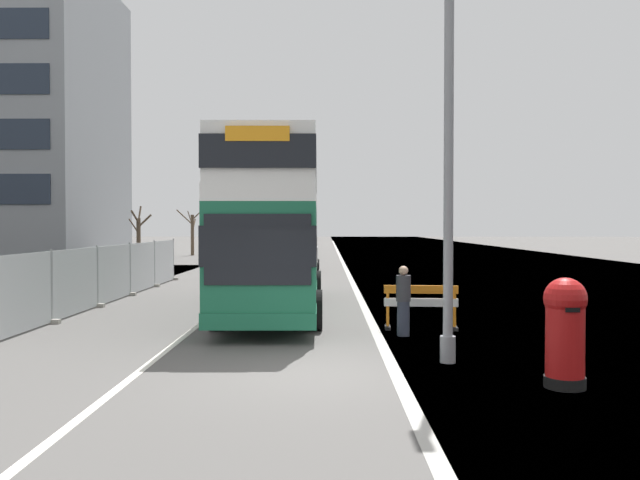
% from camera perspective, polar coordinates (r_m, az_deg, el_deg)
% --- Properties ---
extents(ground, '(140.00, 280.00, 0.10)m').
position_cam_1_polar(ground, '(11.67, 0.90, -11.70)').
color(ground, '#565451').
extents(double_decker_bus, '(2.86, 11.46, 4.81)m').
position_cam_1_polar(double_decker_bus, '(19.41, -3.96, 1.24)').
color(double_decker_bus, '#196042').
rests_on(double_decker_bus, ground).
extents(lamppost_foreground, '(0.29, 0.70, 8.77)m').
position_cam_1_polar(lamppost_foreground, '(12.44, 11.25, 8.53)').
color(lamppost_foreground, gray).
rests_on(lamppost_foreground, ground).
extents(red_pillar_postbox, '(0.67, 0.67, 1.75)m').
position_cam_1_polar(red_pillar_postbox, '(11.05, 20.74, -7.19)').
color(red_pillar_postbox, black).
rests_on(red_pillar_postbox, ground).
extents(roadworks_barrier, '(1.82, 0.56, 1.09)m').
position_cam_1_polar(roadworks_barrier, '(16.26, 8.87, -5.38)').
color(roadworks_barrier, orange).
rests_on(roadworks_barrier, ground).
extents(construction_site_fence, '(0.44, 17.20, 1.96)m').
position_cam_1_polar(construction_site_fence, '(23.12, -17.61, -2.85)').
color(construction_site_fence, '#A8AAAD').
rests_on(construction_site_fence, ground).
extents(car_oncoming_near, '(1.97, 4.37, 2.03)m').
position_cam_1_polar(car_oncoming_near, '(36.67, -1.62, -1.25)').
color(car_oncoming_near, silver).
rests_on(car_oncoming_near, ground).
extents(car_receding_mid, '(1.96, 3.94, 2.22)m').
position_cam_1_polar(car_receding_mid, '(45.55, -5.59, -0.64)').
color(car_receding_mid, gray).
rests_on(car_receding_mid, ground).
extents(car_receding_far, '(2.02, 4.00, 2.09)m').
position_cam_1_polar(car_receding_far, '(55.39, -4.45, -0.38)').
color(car_receding_far, black).
rests_on(car_receding_far, ground).
extents(bare_tree_far_verge_near, '(1.64, 1.90, 3.95)m').
position_cam_1_polar(bare_tree_far_verge_near, '(47.04, -15.65, 0.42)').
color(bare_tree_far_verge_near, '#4C3D2D').
rests_on(bare_tree_far_verge_near, ground).
extents(bare_tree_far_verge_mid, '(2.76, 2.63, 4.34)m').
position_cam_1_polar(bare_tree_far_verge_mid, '(56.93, -11.16, 0.74)').
color(bare_tree_far_verge_mid, '#4C3D2D').
rests_on(bare_tree_far_verge_mid, ground).
extents(pedestrian_at_kerb, '(0.34, 0.34, 1.63)m').
position_cam_1_polar(pedestrian_at_kerb, '(15.27, 7.34, -5.33)').
color(pedestrian_at_kerb, '#2D3342').
rests_on(pedestrian_at_kerb, ground).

